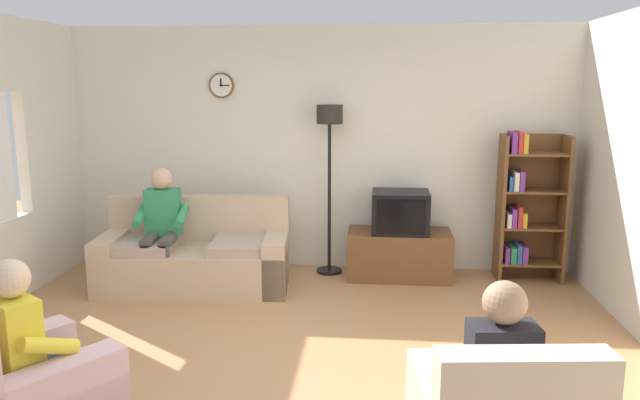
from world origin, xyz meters
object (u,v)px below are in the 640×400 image
couch (196,257)px  tv_stand (399,254)px  person_in_left_armchair (32,342)px  person_on_couch (161,222)px  tv (400,212)px  bookshelf (526,206)px  floor_lamp (330,142)px  person_in_right_armchair (495,371)px  armchair_near_window (21,398)px

couch → tv_stand: bearing=13.4°
tv_stand → person_in_left_armchair: 3.96m
tv_stand → person_on_couch: 2.53m
tv → person_on_couch: (-2.41, -0.59, -0.03)m
bookshelf → floor_lamp: floor_lamp is taller
person_on_couch → couch: bearing=19.6°
tv → bookshelf: size_ratio=0.38×
bookshelf → floor_lamp: size_ratio=0.86×
person_in_right_armchair → person_in_left_armchair: bearing=177.6°
armchair_near_window → person_in_left_armchair: person_in_left_armchair is taller
couch → person_in_right_armchair: size_ratio=1.76×
tv → person_in_left_armchair: size_ratio=0.54×
floor_lamp → person_in_left_armchair: (-1.46, -3.36, -0.85)m
floor_lamp → person_on_couch: floor_lamp is taller
floor_lamp → person_on_couch: bearing=-156.7°
armchair_near_window → person_on_couch: bearing=92.8°
couch → floor_lamp: bearing=24.1°
floor_lamp → tv: bearing=-9.2°
couch → person_in_left_armchair: size_ratio=1.76×
tv → person_in_left_armchair: bearing=-124.5°
armchair_near_window → person_on_couch: person_on_couch is taller
person_in_left_armchair → armchair_near_window: bearing=-124.4°
tv → person_on_couch: size_ratio=0.48×
floor_lamp → armchair_near_window: floor_lamp is taller
person_on_couch → tv_stand: bearing=14.2°
tv → person_in_left_armchair: (-2.23, -3.24, -0.12)m
tv_stand → tv: 0.47m
person_in_right_armchair → tv: bearing=96.4°
bookshelf → armchair_near_window: 4.98m
person_on_couch → armchair_near_window: bearing=-87.2°
couch → bookshelf: 3.51m
couch → armchair_near_window: same height
couch → tv: (2.10, 0.48, 0.42)m
bookshelf → floor_lamp: 2.19m
tv → floor_lamp: bearing=170.8°
tv_stand → floor_lamp: (-0.77, 0.10, 1.20)m
tv → floor_lamp: 1.06m
couch → armchair_near_window: 2.84m
tv_stand → person_on_couch: size_ratio=0.89×
couch → floor_lamp: 1.86m
tv → bookshelf: bookshelf is taller
tv_stand → person_in_right_armchair: person_in_right_armchair is taller
armchair_near_window → person_in_left_armchair: size_ratio=1.05×
couch → armchair_near_window: size_ratio=1.67×
tv_stand → person_in_right_armchair: (0.37, -3.37, 0.35)m
bookshelf → person_in_left_armchair: bearing=-136.8°
bookshelf → person_on_couch: size_ratio=1.28×
couch → person_on_couch: 0.51m
person_in_right_armchair → tv_stand: bearing=96.3°
tv → person_in_right_armchair: bearing=-83.6°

